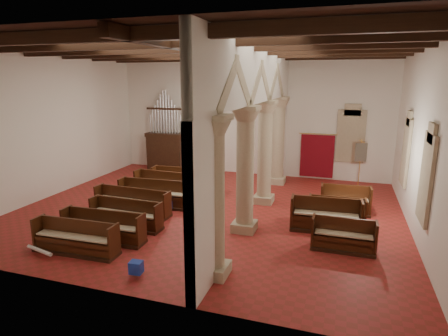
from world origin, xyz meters
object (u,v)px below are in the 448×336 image
Objects in this scene: nave_pew_0 at (76,242)px; aisle_pew_0 at (343,240)px; lectern at (208,163)px; processional_banner at (359,173)px; pipe_organ at (166,144)px.

nave_pew_0 reaches higher than aisle_pew_0.
aisle_pew_0 is at bearing -57.22° from lectern.
processional_banner is 6.61m from aisle_pew_0.
processional_banner is (7.52, -0.93, 0.30)m from lectern.
processional_banner is at bearing 85.29° from aisle_pew_0.
aisle_pew_0 is at bearing -113.96° from processional_banner.
lectern is 0.51× the size of processional_banner.
lectern is at bearing 133.00° from aisle_pew_0.
aisle_pew_0 is at bearing 17.35° from nave_pew_0.
lectern is 7.58m from processional_banner.
pipe_organ is 2.59m from lectern.
processional_banner is at bearing -5.41° from pipe_organ.
pipe_organ reaches higher than lectern.
lectern is at bearing 153.81° from processional_banner.
pipe_organ is at bearing 169.66° from lectern.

